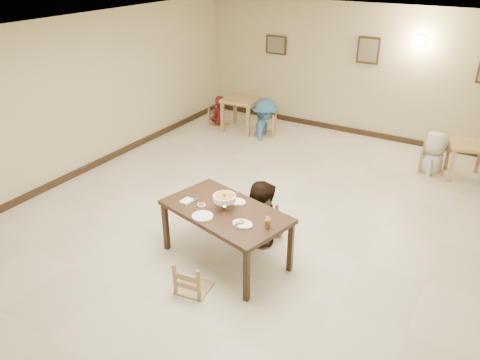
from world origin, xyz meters
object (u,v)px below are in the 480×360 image
Objects in this scene: bg_table_right at (468,150)px; bg_diner_a at (218,96)px; chair_far at (260,209)px; chair_near at (193,261)px; main_diner at (260,182)px; bg_table_left at (241,104)px; bg_chair_lr at (265,114)px; bg_diner_b at (266,99)px; drink_glass at (268,223)px; bg_chair_rl at (435,148)px; bg_chair_ll at (219,109)px; curry_warmer at (224,198)px; bg_diner_c at (438,132)px; main_table at (226,215)px.

bg_diner_a is at bearing 179.62° from bg_table_right.
chair_far is 1.59m from chair_near.
bg_table_left is at bearing -59.48° from main_diner.
bg_table_right is 4.45m from bg_chair_lr.
bg_table_right is at bearing -113.39° from bg_diner_b.
bg_diner_b reaches higher than drink_glass.
main_diner is at bearing 124.14° from drink_glass.
bg_table_right is 0.60m from bg_chair_rl.
bg_table_left is (-3.27, 4.84, -0.23)m from drink_glass.
bg_diner_b is (0.00, 0.00, 0.36)m from bg_chair_lr.
bg_table_right is at bearing -125.05° from main_diner.
bg_table_left is at bearing 95.76° from bg_diner_a.
main_diner is 2.22× the size of bg_chair_ll.
curry_warmer is 0.34× the size of bg_chair_lr.
drink_glass reaches higher than chair_near.
bg_chair_lr is at bearing 157.09° from bg_diner_b.
drink_glass is at bearing -9.81° from curry_warmer.
bg_table_right is (2.58, 4.68, -0.43)m from curry_warmer.
bg_diner_c is at bearing 94.80° from bg_diner_a.
bg_diner_c is (5.18, -0.08, 0.07)m from bg_diner_a.
bg_diner_c is (1.86, 3.85, 0.37)m from chair_far.
bg_chair_rl reaches higher than main_table.
bg_diner_a reaches higher than chair_near.
main_diner is 12.70× the size of drink_glass.
curry_warmer is 5.09m from bg_chair_lr.
curry_warmer is 0.41× the size of bg_chair_ll.
chair_near is at bearing -115.09° from bg_table_right.
bg_diner_a is at bearing -92.21° from bg_diner_c.
bg_diner_b is at bearing -92.49° from bg_diner_c.
bg_chair_lr is 0.36m from bg_diner_b.
bg_chair_rl is at bearing -114.06° from bg_diner_b.
bg_table_left is at bearing 66.88° from bg_diner_b.
main_table is at bearing 2.87° from bg_chair_lr.
bg_chair_rl is 0.57× the size of bg_diner_b.
bg_table_right is at bearing -91.47° from bg_chair_rl.
bg_diner_b reaches higher than chair_far.
bg_diner_a is (-1.32, 0.00, 0.24)m from bg_chair_lr.
bg_diner_b is at bearing -0.21° from bg_table_left.
bg_table_right is (1.84, 4.80, -0.33)m from drink_glass.
bg_chair_ll is (-3.19, 4.72, -0.56)m from curry_warmer.
bg_table_left is at bearing 83.65° from bg_chair_rl.
bg_chair_lr is at bearing -66.50° from main_diner.
bg_diner_b is (-2.61, 4.84, -0.02)m from drink_glass.
drink_glass is 0.09× the size of bg_diner_c.
bg_table_right is (2.56, 5.48, 0.13)m from chair_near.
bg_diner_b reaches higher than bg_diner_c.
curry_warmer is at bearing 178.75° from bg_diner_b.
chair_far is 0.56× the size of bg_diner_c.
bg_chair_rl is (-0.59, -0.04, -0.07)m from bg_table_right.
chair_near is at bearing -65.19° from bg_table_left.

